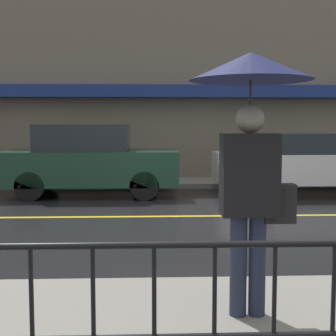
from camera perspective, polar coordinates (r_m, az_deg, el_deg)
ground_plane at (r=8.39m, az=2.10°, el=-5.91°), size 80.00×80.00×0.00m
sidewalk_far at (r=12.92m, az=0.54°, el=-1.79°), size 28.00×1.67×0.12m
lane_marking at (r=8.39m, az=2.10°, el=-5.88°), size 25.20×0.12×0.01m
building_storefront at (r=13.91m, az=0.35°, el=12.24°), size 28.00×0.85×6.77m
railing_foreground at (r=2.55m, az=12.82°, el=-15.92°), size 12.00×0.04×0.89m
pedestrian at (r=3.60m, az=10.07°, el=6.19°), size 0.93×0.93×2.02m
car_dark_green at (r=11.01m, az=-9.53°, el=0.93°), size 3.98×1.76×1.65m
car_white at (r=11.57m, az=16.85°, el=0.68°), size 4.50×1.91×1.45m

